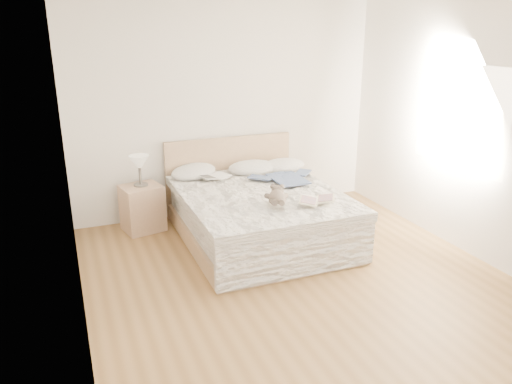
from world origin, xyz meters
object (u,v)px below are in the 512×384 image
Objects in this scene: bed at (257,213)px; childrens_book at (317,200)px; teddy_bear at (277,202)px; nightstand at (142,208)px; photo_book at (214,177)px; table_lamp at (139,164)px.

bed is 5.30× the size of childrens_book.
teddy_bear is at bearing -92.63° from bed.
nightstand is 1.56× the size of photo_book.
teddy_bear reaches higher than photo_book.
bed is at bearing 153.09° from childrens_book.
bed is 0.73m from photo_book.
table_lamp is (-1.20, 0.76, 0.52)m from bed.
nightstand is 2.16m from childrens_book.
nightstand is 0.94m from photo_book.
bed reaches higher than teddy_bear.
teddy_bear is at bearing -48.85° from nightstand.
table_lamp is at bearing 150.06° from teddy_bear.
childrens_book is 0.44m from teddy_bear.
teddy_bear is at bearing -156.22° from childrens_book.
bed is 6.99× the size of teddy_bear.
photo_book is at bearing -12.38° from nightstand.
photo_book is 1.20m from teddy_bear.
childrens_book is 1.32× the size of teddy_bear.
bed is 0.84m from childrens_book.
childrens_book is at bearing 11.83° from teddy_bear.
nightstand is 1.38× the size of childrens_book.
childrens_book is (0.76, -1.21, 0.00)m from photo_book.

